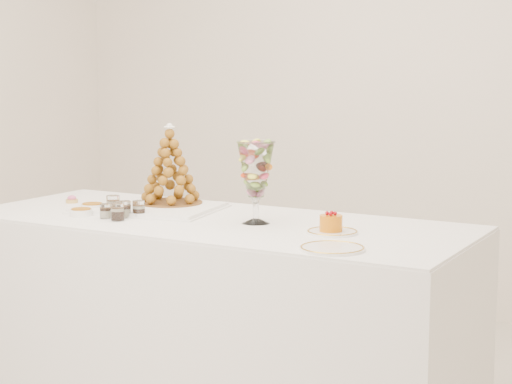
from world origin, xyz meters
The scene contains 15 objects.
buffet_table centered at (-0.03, 0.10, 0.42)m, with size 2.20×0.89×0.83m.
lace_tray centered at (-0.41, 0.17, 0.84)m, with size 0.59×0.45×0.02m, color white.
macaron_vase centered at (0.17, 0.12, 1.05)m, with size 0.15×0.15×0.34m.
cake_plate centered at (0.54, 0.07, 0.84)m, with size 0.20×0.20×0.01m, color white.
spare_plate centered at (0.67, -0.21, 0.84)m, with size 0.23×0.23×0.01m, color white.
pink_tart centered at (-0.86, 0.15, 0.85)m, with size 0.06×0.06×0.04m.
verrine_a centered at (-0.50, 0.02, 0.87)m, with size 0.06×0.06×0.08m, color white.
verrine_b centered at (-0.38, -0.05, 0.87)m, with size 0.05×0.05×0.07m, color white.
verrine_c centered at (-0.33, -0.02, 0.87)m, with size 0.05×0.05×0.07m, color white.
verrine_d centered at (-0.44, -0.10, 0.86)m, with size 0.05×0.05×0.06m, color white.
verrine_e centered at (-0.36, -0.12, 0.87)m, with size 0.06×0.06×0.07m, color white.
ramekin_back centered at (-0.62, 0.02, 0.85)m, with size 0.10×0.10×0.03m, color white.
ramekin_front centered at (-0.57, -0.11, 0.85)m, with size 0.09×0.09×0.03m, color white.
croquembouche centered at (-0.37, 0.27, 1.03)m, with size 0.29×0.29×0.37m.
mousse_cake centered at (0.53, 0.07, 0.87)m, with size 0.09×0.09×0.08m.
Camera 1 is at (1.90, -2.89, 1.46)m, focal length 60.00 mm.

